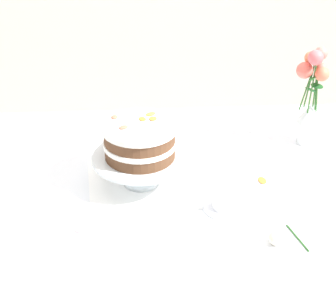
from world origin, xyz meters
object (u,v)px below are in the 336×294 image
(layer_cake, at_px, (140,140))
(fallen_rose, at_px, (277,238))
(cake_stand, at_px, (140,160))
(flower_vase, at_px, (311,98))
(dining_table, at_px, (186,208))
(teacup, at_px, (225,202))

(layer_cake, relative_size, fallen_rose, 1.98)
(cake_stand, height_order, flower_vase, flower_vase)
(dining_table, height_order, fallen_rose, fallen_rose)
(cake_stand, distance_m, fallen_rose, 0.47)
(cake_stand, distance_m, layer_cake, 0.07)
(cake_stand, height_order, teacup, cake_stand)
(layer_cake, bearing_deg, flower_vase, 20.43)
(fallen_rose, bearing_deg, dining_table, 125.43)
(dining_table, height_order, flower_vase, flower_vase)
(teacup, bearing_deg, fallen_rose, -55.38)
(layer_cake, bearing_deg, cake_stand, -82.72)
(fallen_rose, bearing_deg, teacup, 124.62)
(flower_vase, distance_m, teacup, 0.52)
(dining_table, xyz_separation_m, flower_vase, (0.44, 0.23, 0.27))
(dining_table, distance_m, teacup, 0.20)
(flower_vase, bearing_deg, dining_table, -152.43)
(dining_table, xyz_separation_m, fallen_rose, (0.21, -0.29, 0.11))
(flower_vase, bearing_deg, cake_stand, -159.56)
(layer_cake, height_order, teacup, layer_cake)
(layer_cake, xyz_separation_m, fallen_rose, (0.35, -0.31, -0.14))
(flower_vase, distance_m, fallen_rose, 0.59)
(dining_table, bearing_deg, teacup, -53.62)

